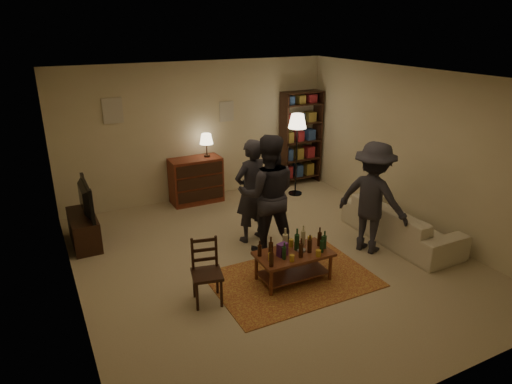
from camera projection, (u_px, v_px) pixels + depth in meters
floor at (271, 258)px, 6.96m from camera, size 6.00×6.00×0.00m
room_shell at (165, 111)px, 8.53m from camera, size 6.00×6.00×6.00m
rug at (293, 279)px, 6.38m from camera, size 2.20×1.50×0.01m
coffee_table at (294, 255)px, 6.25m from camera, size 1.05×0.59×0.77m
dining_chair at (206, 269)px, 5.78m from camera, size 0.45×0.45×0.87m
tv_stand at (83, 222)px, 7.29m from camera, size 0.40×1.00×1.06m
dresser at (196, 179)px, 8.97m from camera, size 1.00×0.50×1.36m
bookshelf at (301, 137)px, 9.87m from camera, size 0.90×0.34×2.02m
floor_lamp at (297, 127)px, 9.03m from camera, size 0.36×0.36×1.68m
sofa at (401, 223)px, 7.45m from camera, size 0.81×2.08×0.61m
person_left at (251, 191)px, 7.27m from camera, size 0.69×0.53×1.70m
person_right at (268, 195)px, 6.89m from camera, size 1.11×1.00×1.87m
person_by_sofa at (373, 198)px, 6.94m from camera, size 1.05×1.29×1.74m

